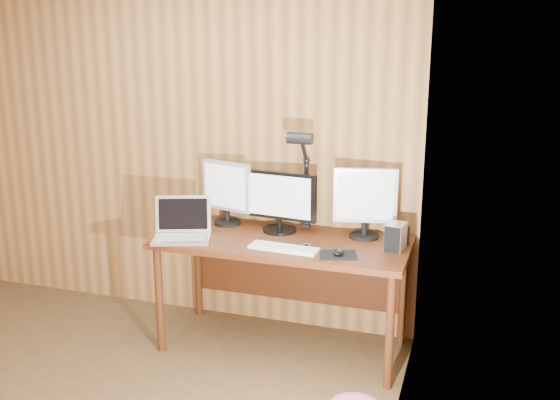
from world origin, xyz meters
The scene contains 12 objects.
desk centered at (0.93, 1.70, 0.63)m, with size 1.60×0.70×0.75m.
monitor_center centered at (0.86, 1.79, 0.96)m, with size 0.51×0.22×0.40m.
monitor_left centered at (0.47, 1.83, 0.98)m, with size 0.38×0.18×0.43m.
monitor_right centered at (1.42, 1.83, 0.99)m, with size 0.40×0.19×0.45m.
laptop centered at (0.31, 1.47, 0.81)m, with size 0.43×0.38×0.26m.
keyboard centered at (1.00, 1.44, 0.76)m, with size 0.43×0.16×0.02m.
mousepad centered at (1.33, 1.44, 0.75)m, with size 0.22×0.18×0.00m, color black.
mouse centered at (1.33, 1.44, 0.77)m, with size 0.07×0.10×0.04m, color black.
hard_drive centered at (1.64, 1.65, 0.83)m, with size 0.12×0.16×0.16m.
phone centered at (1.11, 1.51, 0.76)m, with size 0.06×0.10×0.01m.
speaker centered at (1.68, 1.76, 0.81)m, with size 0.05×0.05×0.12m, color black.
desk_lamp centered at (1.00, 1.84, 1.19)m, with size 0.16×0.23×0.71m.
Camera 1 is at (2.08, -1.95, 1.99)m, focal length 40.00 mm.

